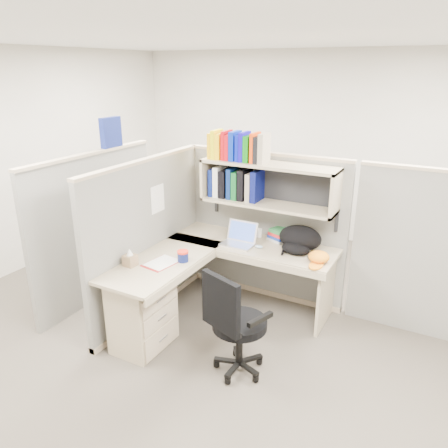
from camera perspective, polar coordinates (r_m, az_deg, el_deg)
The scene contains 14 objects.
ground at distance 4.42m, azimuth 0.27°, elevation -13.86°, with size 6.00×6.00×0.00m, color #353029.
room_shell at distance 3.77m, azimuth 0.32°, elevation 7.06°, with size 6.00×6.00×6.00m.
cubicle at distance 4.52m, azimuth -1.09°, elevation -0.14°, with size 3.79×1.84×1.95m.
desk at distance 4.17m, azimuth -6.61°, elevation -9.19°, with size 1.74×1.75×0.73m.
laptop at distance 4.44m, azimuth 1.79°, elevation -1.37°, with size 0.33×0.33×0.24m, color silver, non-canonical shape.
backpack at distance 4.34m, azimuth 9.67°, elevation -2.03°, with size 0.43×0.33×0.25m, color black, non-canonical shape.
orange_cap at distance 4.18m, azimuth 12.29°, elevation -4.21°, with size 0.20×0.23×0.11m, color orange, non-canonical shape.
snack_canister at distance 4.12m, azimuth -5.39°, elevation -4.17°, with size 0.11×0.11×0.11m.
tissue_box at distance 4.09m, azimuth -12.18°, elevation -4.26°, with size 0.11×0.11×0.17m, color #8E7250, non-canonical shape.
mouse at distance 4.42m, azimuth 4.58°, elevation -2.97°, with size 0.08×0.05×0.03m, color #8CACC7.
paper_cup at distance 4.70m, azimuth 4.60°, elevation -1.17°, with size 0.06×0.06×0.09m, color silver.
book_stack at distance 4.65m, azimuth 7.49°, elevation -1.28°, with size 0.19×0.26×0.12m, color gray, non-canonical shape.
loose_paper at distance 4.13m, azimuth -8.11°, elevation -4.99°, with size 0.22×0.29×0.00m, color silver, non-canonical shape.
task_chair at distance 3.73m, azimuth 1.55°, elevation -14.74°, with size 0.55×0.51×0.96m.
Camera 1 is at (1.73, -3.24, 2.46)m, focal length 35.00 mm.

